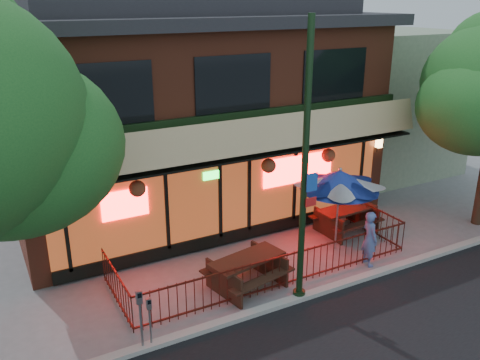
% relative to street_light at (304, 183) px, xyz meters
% --- Properties ---
extents(ground, '(80.00, 80.00, 0.00)m').
position_rel_street_light_xyz_m(ground, '(-0.00, 0.40, -3.15)').
color(ground, gray).
rests_on(ground, ground).
extents(curb, '(80.00, 0.25, 0.12)m').
position_rel_street_light_xyz_m(curb, '(-0.00, -0.10, -3.09)').
color(curb, '#999993').
rests_on(curb, ground).
extents(restaurant_building, '(12.96, 9.49, 8.05)m').
position_rel_street_light_xyz_m(restaurant_building, '(-0.00, 7.51, 0.98)').
color(restaurant_building, brown).
rests_on(restaurant_building, ground).
extents(neighbor_building, '(6.00, 7.00, 6.00)m').
position_rel_street_light_xyz_m(neighbor_building, '(9.00, 8.10, -0.15)').
color(neighbor_building, gray).
rests_on(neighbor_building, ground).
extents(patio_fence, '(8.44, 2.62, 1.00)m').
position_rel_street_light_xyz_m(patio_fence, '(-0.00, 0.91, -2.52)').
color(patio_fence, '#40140D').
rests_on(patio_fence, ground).
extents(street_light, '(0.43, 0.32, 7.00)m').
position_rel_street_light_xyz_m(street_light, '(0.00, 0.00, 0.00)').
color(street_light, black).
rests_on(street_light, ground).
extents(picnic_table_left, '(2.29, 1.92, 0.87)m').
position_rel_street_light_xyz_m(picnic_table_left, '(-0.92, 1.10, -2.58)').
color(picnic_table_left, '#351D13').
rests_on(picnic_table_left, ground).
extents(picnic_table_right, '(2.03, 1.60, 0.84)m').
position_rel_street_light_xyz_m(picnic_table_right, '(3.60, 2.53, -2.60)').
color(picnic_table_right, '#391D14').
rests_on(picnic_table_right, ground).
extents(patio_umbrella, '(2.32, 2.32, 2.65)m').
position_rel_street_light_xyz_m(patio_umbrella, '(2.50, 1.69, -0.89)').
color(patio_umbrella, gray).
rests_on(patio_umbrella, ground).
extents(pedestrian, '(0.48, 0.65, 1.65)m').
position_rel_street_light_xyz_m(pedestrian, '(2.74, 0.50, -2.32)').
color(pedestrian, '#4F659F').
rests_on(pedestrian, ground).
extents(parking_meter_near, '(0.12, 0.10, 1.26)m').
position_rel_street_light_xyz_m(parking_meter_near, '(-4.00, -0.08, -2.30)').
color(parking_meter_near, gray).
rests_on(parking_meter_near, ground).
extents(parking_meter_far, '(0.14, 0.12, 1.50)m').
position_rel_street_light_xyz_m(parking_meter_far, '(-4.20, -0.08, -2.13)').
color(parking_meter_far, gray).
rests_on(parking_meter_far, ground).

